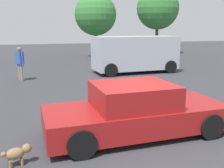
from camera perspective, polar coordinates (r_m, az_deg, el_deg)
ground_plane at (r=6.91m, az=5.44°, el=-10.62°), size 80.00×80.00×0.00m
sedan_foreground at (r=6.66m, az=5.14°, el=-5.96°), size 4.59×1.93×1.32m
dog at (r=5.64m, az=-19.82°, el=-13.91°), size 0.59×0.29×0.41m
van_white at (r=15.97m, az=5.01°, el=6.71°), size 5.03×2.28×2.17m
pedestrian at (r=14.13m, az=-19.38°, el=4.81°), size 0.42×0.50×1.73m
tree_back_left at (r=27.90m, az=9.90°, el=15.90°), size 4.25×4.25×6.73m
tree_back_center at (r=24.17m, az=-3.60°, el=14.81°), size 3.72×3.72×5.69m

